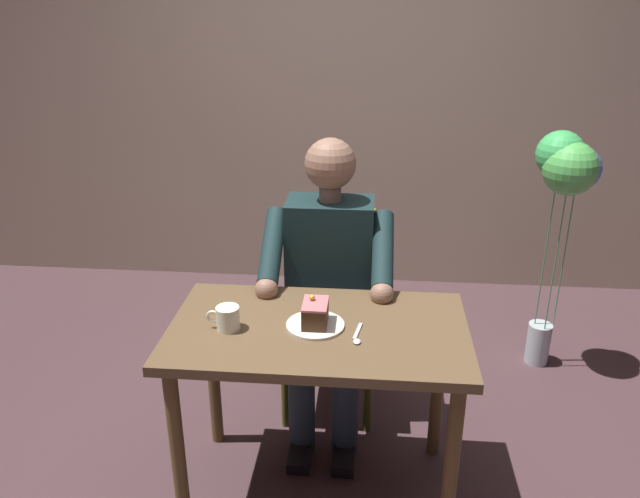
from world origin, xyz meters
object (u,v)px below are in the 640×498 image
object	(u,v)px
coffee_cup	(227,318)
balloon_display	(566,181)
chair	(331,301)
dessert_spoon	(357,337)
seated_person	(328,285)
dining_table	(318,351)
cake_slice	(315,313)

from	to	relation	value
coffee_cup	balloon_display	distance (m)	1.73
chair	dessert_spoon	world-z (taller)	chair
chair	seated_person	distance (m)	0.23
seated_person	balloon_display	world-z (taller)	seated_person
dessert_spoon	dining_table	bearing A→B (deg)	-25.23
dining_table	coffee_cup	size ratio (longest dim) A/B	8.97
chair	dessert_spoon	xyz separation A→B (m)	(-0.14, 0.68, 0.22)
cake_slice	balloon_display	bearing A→B (deg)	-137.66
dining_table	chair	world-z (taller)	chair
chair	coffee_cup	bearing A→B (deg)	65.01
seated_person	coffee_cup	size ratio (longest dim) A/B	10.92
balloon_display	coffee_cup	bearing A→B (deg)	36.73
seated_person	dessert_spoon	world-z (taller)	seated_person
dining_table	dessert_spoon	xyz separation A→B (m)	(-0.14, 0.06, 0.10)
seated_person	cake_slice	distance (m)	0.46
coffee_cup	balloon_display	bearing A→B (deg)	-143.27
coffee_cup	chair	bearing A→B (deg)	-114.99
dining_table	chair	bearing A→B (deg)	-90.00
dining_table	chair	distance (m)	0.63
chair	balloon_display	bearing A→B (deg)	-161.23
coffee_cup	balloon_display	world-z (taller)	balloon_display
chair	dessert_spoon	distance (m)	0.73
seated_person	dessert_spoon	bearing A→B (deg)	104.98
dining_table	dessert_spoon	bearing A→B (deg)	154.77
dining_table	dessert_spoon	distance (m)	0.18
coffee_cup	dessert_spoon	distance (m)	0.45
seated_person	cake_slice	size ratio (longest dim) A/B	10.26
seated_person	dessert_spoon	distance (m)	0.53
cake_slice	coffee_cup	size ratio (longest dim) A/B	1.06
cake_slice	balloon_display	size ratio (longest dim) A/B	0.10
balloon_display	seated_person	bearing A→B (deg)	26.60
cake_slice	coffee_cup	world-z (taller)	cake_slice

